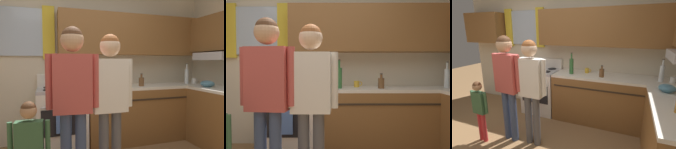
# 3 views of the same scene
# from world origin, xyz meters

# --- Properties ---
(back_wall_unit) EXTENTS (4.60, 0.42, 2.60)m
(back_wall_unit) POSITION_xyz_m (0.09, 1.82, 1.47)
(back_wall_unit) COLOR beige
(back_wall_unit) RESTS_ON ground
(kitchen_counter_run) EXTENTS (2.21, 2.00, 0.90)m
(kitchen_counter_run) POSITION_xyz_m (1.50, 1.16, 0.45)
(kitchen_counter_run) COLOR brown
(kitchen_counter_run) RESTS_ON ground
(stove_oven) EXTENTS (0.69, 0.67, 1.10)m
(stove_oven) POSITION_xyz_m (-0.28, 1.54, 0.47)
(stove_oven) COLOR silver
(stove_oven) RESTS_ON ground
(bottle_tall_clear) EXTENTS (0.07, 0.07, 0.37)m
(bottle_tall_clear) POSITION_xyz_m (1.89, 1.50, 1.04)
(bottle_tall_clear) COLOR silver
(bottle_tall_clear) RESTS_ON kitchen_counter_run
(bottle_squat_brown) EXTENTS (0.08, 0.08, 0.21)m
(bottle_squat_brown) POSITION_xyz_m (0.97, 1.44, 0.98)
(bottle_squat_brown) COLOR brown
(bottle_squat_brown) RESTS_ON kitchen_counter_run
(bottle_wine_green) EXTENTS (0.08, 0.08, 0.39)m
(bottle_wine_green) POSITION_xyz_m (0.40, 1.46, 1.05)
(bottle_wine_green) COLOR #2D6633
(bottle_wine_green) RESTS_ON kitchen_counter_run
(mug_mustard_yellow) EXTENTS (0.12, 0.08, 0.09)m
(mug_mustard_yellow) POSITION_xyz_m (0.66, 1.64, 0.95)
(mug_mustard_yellow) COLOR gold
(mug_mustard_yellow) RESTS_ON kitchen_counter_run
(adult_holding_child) EXTENTS (0.50, 0.22, 1.63)m
(adult_holding_child) POSITION_xyz_m (-0.24, 0.45, 1.02)
(adult_holding_child) COLOR #38476B
(adult_holding_child) RESTS_ON ground
(adult_in_plaid) EXTENTS (0.49, 0.21, 1.58)m
(adult_in_plaid) POSITION_xyz_m (0.14, 0.48, 0.99)
(adult_in_plaid) COLOR #4C4C51
(adult_in_plaid) RESTS_ON ground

